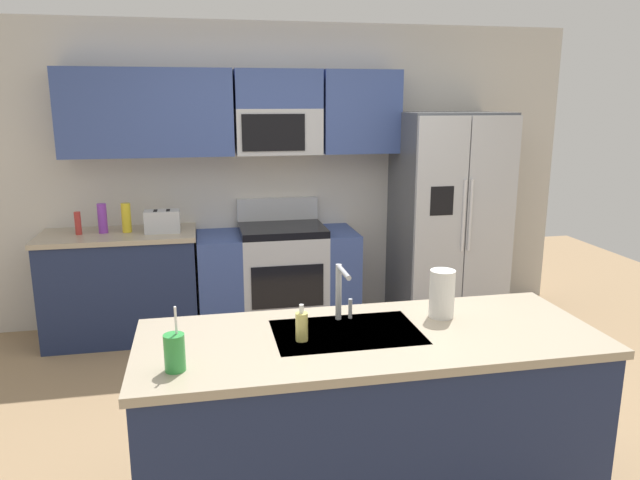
% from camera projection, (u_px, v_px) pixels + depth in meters
% --- Properties ---
extents(ground_plane, '(9.00, 9.00, 0.00)m').
position_uv_depth(ground_plane, '(341.00, 431.00, 3.61)').
color(ground_plane, '#997A56').
rests_on(ground_plane, ground).
extents(kitchen_wall_unit, '(5.20, 0.43, 2.60)m').
position_uv_depth(kitchen_wall_unit, '(271.00, 156.00, 5.23)').
color(kitchen_wall_unit, beige).
rests_on(kitchen_wall_unit, ground).
extents(back_counter, '(1.24, 0.63, 0.90)m').
position_uv_depth(back_counter, '(122.00, 285.00, 4.95)').
color(back_counter, '#1E2A4D').
rests_on(back_counter, ground).
extents(range_oven, '(1.36, 0.61, 1.10)m').
position_uv_depth(range_oven, '(278.00, 277.00, 5.20)').
color(range_oven, '#B7BABF').
rests_on(range_oven, ground).
extents(refrigerator, '(0.90, 0.76, 1.85)m').
position_uv_depth(refrigerator, '(448.00, 218.00, 5.32)').
color(refrigerator, '#4C4F54').
rests_on(refrigerator, ground).
extents(island_counter, '(2.13, 0.82, 0.90)m').
position_uv_depth(island_counter, '(368.00, 421.00, 2.86)').
color(island_counter, '#1E2A4D').
rests_on(island_counter, ground).
extents(toaster, '(0.28, 0.16, 0.18)m').
position_uv_depth(toaster, '(162.00, 221.00, 4.84)').
color(toaster, '#B7BABF').
rests_on(toaster, back_counter).
extents(pepper_mill, '(0.05, 0.05, 0.18)m').
position_uv_depth(pepper_mill, '(78.00, 223.00, 4.76)').
color(pepper_mill, '#B2332D').
rests_on(pepper_mill, back_counter).
extents(bottle_yellow, '(0.08, 0.08, 0.24)m').
position_uv_depth(bottle_yellow, '(126.00, 218.00, 4.84)').
color(bottle_yellow, yellow).
rests_on(bottle_yellow, back_counter).
extents(bottle_purple, '(0.07, 0.07, 0.24)m').
position_uv_depth(bottle_purple, '(102.00, 218.00, 4.81)').
color(bottle_purple, purple).
rests_on(bottle_purple, back_counter).
extents(sink_faucet, '(0.08, 0.21, 0.28)m').
position_uv_depth(sink_faucet, '(341.00, 288.00, 2.88)').
color(sink_faucet, '#B7BABF').
rests_on(sink_faucet, island_counter).
extents(drink_cup_green, '(0.08, 0.08, 0.27)m').
position_uv_depth(drink_cup_green, '(175.00, 352.00, 2.37)').
color(drink_cup_green, green).
rests_on(drink_cup_green, island_counter).
extents(soap_dispenser, '(0.06, 0.06, 0.17)m').
position_uv_depth(soap_dispenser, '(302.00, 326.00, 2.67)').
color(soap_dispenser, '#D8CC66').
rests_on(soap_dispenser, island_counter).
extents(paper_towel_roll, '(0.12, 0.12, 0.24)m').
position_uv_depth(paper_towel_roll, '(442.00, 294.00, 2.95)').
color(paper_towel_roll, white).
rests_on(paper_towel_roll, island_counter).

